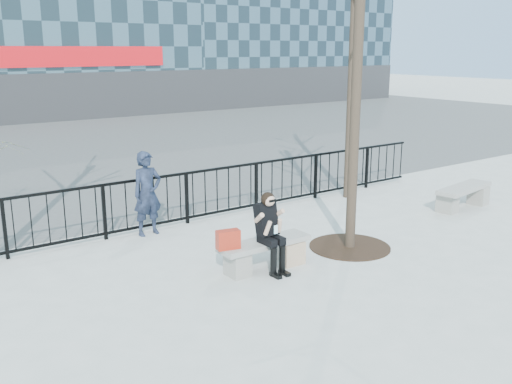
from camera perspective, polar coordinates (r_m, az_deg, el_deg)
ground at (r=9.68m, az=0.87°, el=-7.61°), size 120.00×120.00×0.00m
street_surface at (r=23.12m, az=-22.03°, el=4.20°), size 60.00×23.00×0.01m
railing at (r=11.93m, az=-7.78°, el=-0.73°), size 14.00×0.06×1.10m
tree_grate at (r=10.79m, az=9.34°, el=-5.42°), size 1.50×1.50×0.02m
bench_main at (r=9.58m, az=0.87°, el=-5.94°), size 1.65×0.46×0.49m
bench_second at (r=13.97m, az=20.05°, el=-0.24°), size 1.77×0.49×0.53m
seated_woman at (r=9.33m, az=1.47°, el=-4.08°), size 0.50×0.64×1.34m
handbag at (r=9.09m, az=-2.81°, el=-4.77°), size 0.40×0.25×0.31m
shopping_bag at (r=9.76m, az=3.79°, el=-6.22°), size 0.42×0.16×0.39m
standing_man at (r=11.35m, az=-10.80°, el=-0.15°), size 0.63×0.44×1.67m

